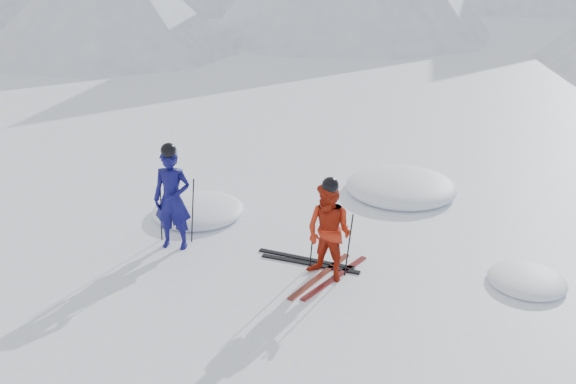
# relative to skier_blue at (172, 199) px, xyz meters

# --- Properties ---
(ground) EXTENTS (160.00, 160.00, 0.00)m
(ground) POSITION_rel_skier_blue_xyz_m (3.54, -0.22, -0.90)
(ground) COLOR white
(ground) RESTS_ON ground
(skier_blue) EXTENTS (0.67, 0.46, 1.79)m
(skier_blue) POSITION_rel_skier_blue_xyz_m (0.00, 0.00, 0.00)
(skier_blue) COLOR #0E0D51
(skier_blue) RESTS_ON ground
(skier_red) EXTENTS (0.96, 0.87, 1.60)m
(skier_red) POSITION_rel_skier_blue_xyz_m (2.77, -0.46, -0.10)
(skier_red) COLOR #AB230D
(skier_red) RESTS_ON ground
(pole_blue_left) EXTENTS (0.12, 0.08, 1.19)m
(pole_blue_left) POSITION_rel_skier_blue_xyz_m (-0.30, 0.15, -0.30)
(pole_blue_left) COLOR black
(pole_blue_left) RESTS_ON ground
(pole_blue_right) EXTENTS (0.12, 0.07, 1.19)m
(pole_blue_right) POSITION_rel_skier_blue_xyz_m (0.25, 0.25, -0.30)
(pole_blue_right) COLOR black
(pole_blue_right) RESTS_ON ground
(pole_red_left) EXTENTS (0.11, 0.09, 1.07)m
(pole_red_left) POSITION_rel_skier_blue_xyz_m (2.47, -0.21, -0.36)
(pole_red_left) COLOR black
(pole_red_left) RESTS_ON ground
(pole_red_right) EXTENTS (0.11, 0.08, 1.07)m
(pole_red_right) POSITION_rel_skier_blue_xyz_m (3.07, -0.31, -0.36)
(pole_red_right) COLOR black
(pole_red_right) RESTS_ON ground
(ski_worn_left) EXTENTS (0.73, 1.61, 0.03)m
(ski_worn_left) POSITION_rel_skier_blue_xyz_m (2.65, -0.46, -0.88)
(ski_worn_left) COLOR black
(ski_worn_left) RESTS_ON ground
(ski_worn_right) EXTENTS (0.84, 1.56, 0.03)m
(ski_worn_right) POSITION_rel_skier_blue_xyz_m (2.89, -0.46, -0.88)
(ski_worn_right) COLOR black
(ski_worn_right) RESTS_ON ground
(ski_loose_a) EXTENTS (1.69, 0.37, 0.03)m
(ski_loose_a) POSITION_rel_skier_blue_xyz_m (2.32, 0.03, -0.88)
(ski_loose_a) COLOR black
(ski_loose_a) RESTS_ON ground
(ski_loose_b) EXTENTS (1.70, 0.31, 0.03)m
(ski_loose_b) POSITION_rel_skier_blue_xyz_m (2.42, -0.12, -0.88)
(ski_loose_b) COLOR black
(ski_loose_b) RESTS_ON ground
(snow_lumps) EXTENTS (7.42, 5.12, 0.51)m
(snow_lumps) POSITION_rel_skier_blue_xyz_m (2.83, 2.54, -0.90)
(snow_lumps) COLOR white
(snow_lumps) RESTS_ON ground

